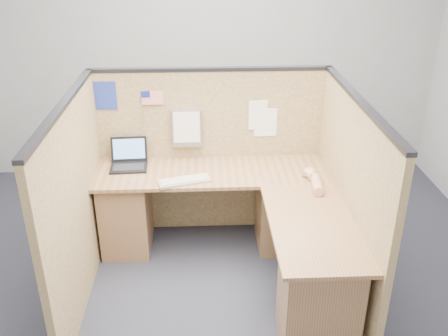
{
  "coord_description": "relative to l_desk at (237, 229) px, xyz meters",
  "views": [
    {
      "loc": [
        -0.08,
        -3.09,
        2.57
      ],
      "look_at": [
        0.09,
        0.5,
        0.84
      ],
      "focal_mm": 40.0,
      "sensor_mm": 36.0,
      "label": 1
    }
  ],
  "objects": [
    {
      "name": "paper_right",
      "position": [
        0.29,
        0.68,
        0.65
      ],
      "size": [
        0.2,
        0.01,
        0.25
      ],
      "primitive_type": "cube",
      "rotation": [
        0.0,
        0.0,
        0.01
      ],
      "color": "white",
      "rests_on": "cubicle_partitions"
    },
    {
      "name": "american_flag",
      "position": [
        -0.69,
        0.67,
        0.89
      ],
      "size": [
        0.19,
        0.01,
        0.32
      ],
      "color": "olive",
      "rests_on": "cubicle_partitions"
    },
    {
      "name": "cubicle_partitions",
      "position": [
        -0.18,
        0.14,
        0.38
      ],
      "size": [
        2.06,
        1.83,
        1.53
      ],
      "color": "brown",
      "rests_on": "floor"
    },
    {
      "name": "hand_forearm",
      "position": [
        0.62,
        0.1,
        0.38
      ],
      "size": [
        0.11,
        0.4,
        0.08
      ],
      "color": "tan",
      "rests_on": "l_desk"
    },
    {
      "name": "l_desk",
      "position": [
        0.0,
        0.0,
        0.0
      ],
      "size": [
        1.95,
        1.75,
        0.73
      ],
      "color": "brown",
      "rests_on": "floor"
    },
    {
      "name": "floor",
      "position": [
        -0.18,
        -0.29,
        -0.39
      ],
      "size": [
        5.0,
        5.0,
        0.0
      ],
      "primitive_type": "plane",
      "color": "#1F202D",
      "rests_on": "ground"
    },
    {
      "name": "keyboard",
      "position": [
        -0.41,
        0.19,
        0.35
      ],
      "size": [
        0.44,
        0.25,
        0.03
      ],
      "rotation": [
        0.0,
        0.0,
        0.27
      ],
      "color": "gray",
      "rests_on": "l_desk"
    },
    {
      "name": "paper_left",
      "position": [
        0.25,
        0.68,
        0.72
      ],
      "size": [
        0.21,
        0.03,
        0.26
      ],
      "primitive_type": "cube",
      "rotation": [
        0.0,
        0.0,
        0.13
      ],
      "color": "white",
      "rests_on": "cubicle_partitions"
    },
    {
      "name": "blue_poster",
      "position": [
        -1.06,
        0.68,
        0.92
      ],
      "size": [
        0.18,
        0.01,
        0.24
      ],
      "primitive_type": "cube",
      "rotation": [
        0.0,
        0.0,
        -0.03
      ],
      "color": "navy",
      "rests_on": "cubicle_partitions"
    },
    {
      "name": "mouse",
      "position": [
        0.61,
        0.24,
        0.36
      ],
      "size": [
        0.12,
        0.08,
        0.05
      ],
      "primitive_type": "ellipsoid",
      "rotation": [
        0.0,
        0.0,
        -0.08
      ],
      "color": "silver",
      "rests_on": "l_desk"
    },
    {
      "name": "file_holder",
      "position": [
        -0.39,
        0.66,
        0.62
      ],
      "size": [
        0.26,
        0.05,
        0.33
      ],
      "color": "slate",
      "rests_on": "cubicle_partitions"
    },
    {
      "name": "wall_back",
      "position": [
        -0.18,
        1.96,
        1.01
      ],
      "size": [
        5.0,
        0.0,
        5.0
      ],
      "primitive_type": "plane",
      "rotation": [
        1.57,
        0.0,
        0.0
      ],
      "color": "#919496",
      "rests_on": "floor"
    },
    {
      "name": "laptop",
      "position": [
        -0.89,
        0.54,
        0.39
      ],
      "size": [
        0.32,
        0.31,
        0.22
      ],
      "rotation": [
        0.0,
        0.0,
        0.05
      ],
      "color": "black",
      "rests_on": "l_desk"
    }
  ]
}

